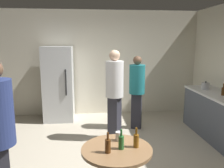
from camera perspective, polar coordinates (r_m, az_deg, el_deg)
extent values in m
cube|color=#B2A893|center=(3.92, -1.27, -19.52)|extent=(5.20, 5.20, 0.10)
cube|color=silver|center=(6.05, -3.39, 5.16)|extent=(5.32, 0.06, 2.70)
cube|color=silver|center=(5.72, -13.13, 0.05)|extent=(0.70, 0.65, 1.80)
cube|color=#262628|center=(5.35, -11.38, 0.38)|extent=(0.03, 0.03, 0.60)
cube|color=#4C515B|center=(5.08, 24.75, -7.46)|extent=(0.60, 1.85, 0.86)
cube|color=silver|center=(4.96, 25.15, -2.50)|extent=(0.64, 1.89, 0.04)
cylinder|color=#B2B2B7|center=(5.32, 22.18, -0.47)|extent=(0.17, 0.17, 0.14)
sphere|color=black|center=(5.31, 22.25, 0.46)|extent=(0.04, 0.04, 0.04)
cone|color=#B2B2B7|center=(5.37, 23.27, -0.30)|extent=(0.09, 0.04, 0.06)
cylinder|color=#593314|center=(4.85, 25.85, -1.71)|extent=(0.06, 0.06, 0.15)
cylinder|color=#593314|center=(4.83, 25.96, -0.37)|extent=(0.02, 0.02, 0.08)
cylinder|color=olive|center=(2.68, 1.18, -15.97)|extent=(0.80, 0.80, 0.03)
cylinder|color=#8C5919|center=(2.68, 6.01, -13.86)|extent=(0.06, 0.06, 0.15)
cylinder|color=#8C5919|center=(2.63, 6.06, -11.58)|extent=(0.02, 0.02, 0.08)
cylinder|color=#593314|center=(2.55, -1.04, -15.16)|extent=(0.06, 0.06, 0.15)
cylinder|color=#593314|center=(2.50, -1.04, -12.78)|extent=(0.02, 0.02, 0.08)
cylinder|color=#26662D|center=(2.63, 2.29, -14.33)|extent=(0.06, 0.06, 0.15)
cylinder|color=#26662D|center=(2.58, 2.31, -12.01)|extent=(0.02, 0.02, 0.08)
cylinder|color=white|center=(2.83, 1.69, -12.83)|extent=(0.08, 0.08, 0.11)
cube|color=#2D2D38|center=(5.16, 6.09, -6.62)|extent=(0.26, 0.23, 0.79)
cylinder|color=#1E727A|center=(5.00, 6.24, 1.18)|extent=(0.43, 0.43, 0.63)
sphere|color=brown|center=(4.95, 6.34, 5.85)|extent=(0.19, 0.19, 0.19)
cube|color=#2D2D38|center=(4.55, 0.62, -8.47)|extent=(0.28, 0.27, 0.87)
cylinder|color=white|center=(4.36, 0.64, 1.23)|extent=(0.48, 0.48, 0.69)
sphere|color=#D8AD8C|center=(4.31, 0.66, 7.10)|extent=(0.21, 0.21, 0.21)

